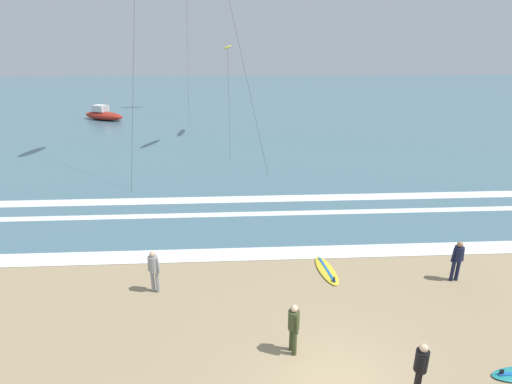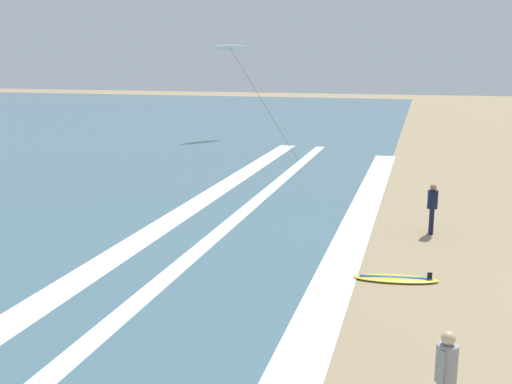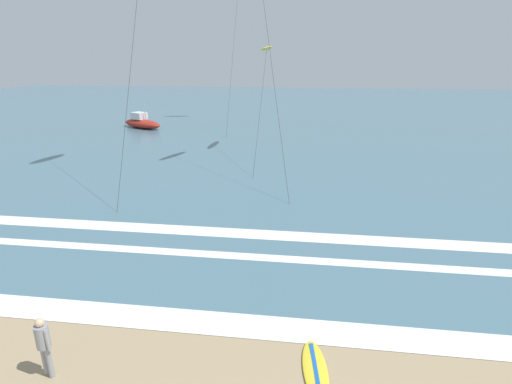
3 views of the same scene
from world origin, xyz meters
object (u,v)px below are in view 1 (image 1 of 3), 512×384
Objects in this scene: surfer_left_far at (154,268)px; surfer_foreground_main at (421,366)px; offshore_boat at (103,115)px; surfer_background_far at (458,258)px; surfboard_right_spare at (326,270)px; surfer_right_near at (294,324)px; kite_yellow_high_left at (228,48)px.

surfer_left_far and surfer_foreground_main have the same top height.
surfer_left_far is at bearing -70.97° from offshore_boat.
surfer_background_far is at bearing -56.14° from offshore_boat.
offshore_boat is at bearing 118.76° from surfboard_right_spare.
surfer_left_far is at bearing -171.30° from surfboard_right_spare.
offshore_boat is at bearing 113.49° from surfer_right_near.
surfboard_right_spare is at bearing 99.27° from surfer_foreground_main.
kite_yellow_high_left is (-3.88, 24.17, 7.68)m from surfboard_right_spare.
surfboard_right_spare is 0.40× the size of offshore_boat.
surfer_foreground_main is 42.99m from offshore_boat.
surfer_background_far is at bearing 27.36° from surfer_right_near.
kite_yellow_high_left is (-4.85, 30.07, 6.77)m from surfer_foreground_main.
surfer_foreground_main is (2.87, -1.68, 0.00)m from surfer_right_near.
surfer_foreground_main is at bearing -30.33° from surfer_right_near.
surfer_right_near is at bearing -152.64° from surfer_background_far.
surfer_left_far is 1.00× the size of surfer_right_near.
kite_yellow_high_left is 1.85× the size of offshore_boat.
offshore_boat is (-16.05, 36.93, -0.40)m from surfer_right_near.
surfer_right_near is at bearing -36.25° from surfer_left_far.
surfer_foreground_main is at bearing -80.73° from surfboard_right_spare.
kite_yellow_high_left is 17.95m from offshore_boat.
surfer_right_near is 3.32m from surfer_foreground_main.
surfer_right_near is 40.27m from offshore_boat.
offshore_boat is at bearing 123.86° from surfer_background_far.
surfboard_right_spare is (-0.96, 5.90, -0.91)m from surfer_foreground_main.
surfer_right_near is (-6.48, -3.35, 0.00)m from surfer_background_far.
surfer_right_near is at bearing -114.33° from surfboard_right_spare.
surfer_foreground_main is at bearing -80.85° from kite_yellow_high_left.
surfer_left_far is 5.49m from surfer_right_near.
surfer_foreground_main is at bearing -125.67° from surfer_background_far.
surfer_left_far is 0.30× the size of offshore_boat.
surfer_right_near is at bearing -86.02° from kite_yellow_high_left.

